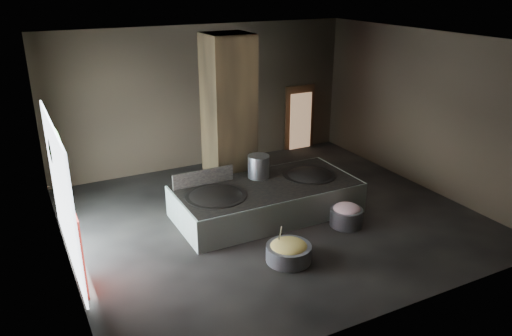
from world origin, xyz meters
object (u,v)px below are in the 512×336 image
wok_right (309,178)px  meat_basin (346,217)px  veg_basin (289,253)px  stock_pot (259,167)px  hearth_platform (267,199)px  cook (249,154)px  wok_left (216,199)px

wok_right → meat_basin: 1.63m
meat_basin → veg_basin: bearing=-160.0°
stock_pot → wok_right: bearing=-21.0°
hearth_platform → wok_right: wok_right is taller
stock_pot → cook: size_ratio=0.36×
cook → wok_right: bearing=116.9°
stock_pot → meat_basin: bearing=-55.3°
cook → meat_basin: (0.89, -3.68, -0.65)m
veg_basin → meat_basin: (2.14, 0.78, 0.04)m
stock_pot → cook: (0.53, 1.64, -0.26)m
stock_pot → veg_basin: stock_pot is taller
wok_right → meat_basin: (0.12, -1.54, -0.53)m
hearth_platform → stock_pot: (0.05, 0.55, 0.72)m
wok_left → stock_pot: (1.50, 0.60, 0.38)m
cook → veg_basin: bearing=81.4°
stock_pot → wok_left: bearing=-158.2°
wok_right → veg_basin: size_ratio=1.38×
hearth_platform → veg_basin: 2.38m
cook → meat_basin: cook is taller
hearth_platform → wok_left: (-1.45, -0.05, 0.34)m
wok_left → wok_right: (2.80, 0.10, 0.00)m
meat_basin → wok_left: bearing=153.7°
cook → wok_left: bearing=54.9°
cook → veg_basin: cook is taller
wok_left → cook: bearing=47.8°
hearth_platform → meat_basin: bearing=-45.6°
wok_left → stock_pot: stock_pot is taller
hearth_platform → meat_basin: (1.47, -1.49, -0.19)m
wok_right → cook: (-0.77, 2.14, 0.12)m
stock_pot → meat_basin: 2.65m
stock_pot → cook: 1.74m
hearth_platform → cook: bearing=75.0°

